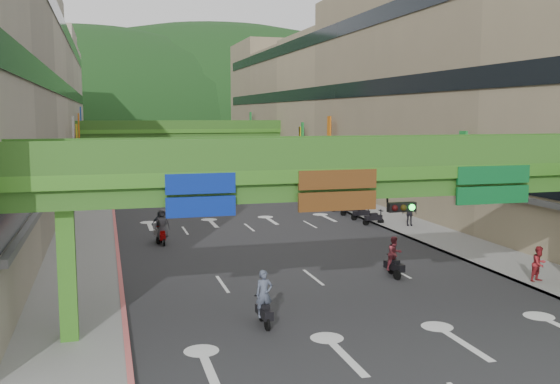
{
  "coord_description": "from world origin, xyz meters",
  "views": [
    {
      "loc": [
        -9.61,
        -16.15,
        7.97
      ],
      "look_at": [
        0.0,
        18.0,
        3.5
      ],
      "focal_mm": 40.0,
      "sensor_mm": 36.0,
      "label": 1
    }
  ],
  "objects_px": {
    "overpass_near": "(393,187)",
    "pedestrian_red": "(539,267)",
    "scooter_rider_mid": "(394,256)",
    "scooter_rider_near": "(264,300)",
    "car_yellow": "(220,169)",
    "car_silver": "(189,190)"
  },
  "relations": [
    {
      "from": "overpass_near",
      "to": "pedestrian_red",
      "type": "relative_size",
      "value": 16.73
    },
    {
      "from": "scooter_rider_mid",
      "to": "pedestrian_red",
      "type": "relative_size",
      "value": 1.21
    },
    {
      "from": "scooter_rider_near",
      "to": "overpass_near",
      "type": "bearing_deg",
      "value": -5.78
    },
    {
      "from": "overpass_near",
      "to": "car_yellow",
      "type": "relative_size",
      "value": 7.03
    },
    {
      "from": "scooter_rider_mid",
      "to": "car_yellow",
      "type": "relative_size",
      "value": 0.51
    },
    {
      "from": "scooter_rider_near",
      "to": "pedestrian_red",
      "type": "height_order",
      "value": "scooter_rider_near"
    },
    {
      "from": "scooter_rider_near",
      "to": "car_silver",
      "type": "relative_size",
      "value": 0.48
    },
    {
      "from": "overpass_near",
      "to": "pedestrian_red",
      "type": "xyz_separation_m",
      "value": [
        8.87,
        2.62,
        -4.37
      ]
    },
    {
      "from": "car_silver",
      "to": "overpass_near",
      "type": "bearing_deg",
      "value": -76.82
    },
    {
      "from": "car_silver",
      "to": "car_yellow",
      "type": "bearing_deg",
      "value": 81.13
    },
    {
      "from": "scooter_rider_near",
      "to": "scooter_rider_mid",
      "type": "distance_m",
      "value": 9.4
    },
    {
      "from": "overpass_near",
      "to": "car_silver",
      "type": "distance_m",
      "value": 37.74
    },
    {
      "from": "pedestrian_red",
      "to": "car_silver",
      "type": "bearing_deg",
      "value": 93.87
    },
    {
      "from": "overpass_near",
      "to": "car_silver",
      "type": "bearing_deg",
      "value": 94.48
    },
    {
      "from": "scooter_rider_mid",
      "to": "pedestrian_red",
      "type": "bearing_deg",
      "value": -26.83
    },
    {
      "from": "scooter_rider_near",
      "to": "car_silver",
      "type": "bearing_deg",
      "value": 86.84
    },
    {
      "from": "car_yellow",
      "to": "scooter_rider_near",
      "type": "bearing_deg",
      "value": -100.52
    },
    {
      "from": "car_silver",
      "to": "pedestrian_red",
      "type": "distance_m",
      "value": 36.69
    },
    {
      "from": "overpass_near",
      "to": "car_silver",
      "type": "height_order",
      "value": "overpass_near"
    },
    {
      "from": "car_yellow",
      "to": "car_silver",
      "type": "bearing_deg",
      "value": -109.41
    },
    {
      "from": "car_silver",
      "to": "scooter_rider_mid",
      "type": "bearing_deg",
      "value": -70.87
    },
    {
      "from": "overpass_near",
      "to": "car_yellow",
      "type": "distance_m",
      "value": 59.55
    }
  ]
}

